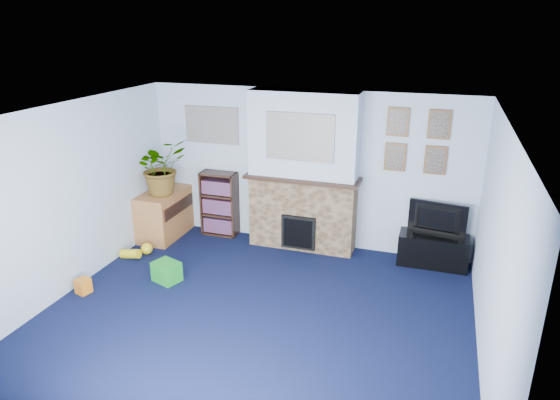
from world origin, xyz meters
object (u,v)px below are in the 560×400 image
(television, at_px, (436,220))
(sideboard, at_px, (164,215))
(tv_stand, at_px, (433,250))
(bookshelf, at_px, (220,205))

(television, distance_m, sideboard, 4.21)
(tv_stand, bearing_deg, bookshelf, 178.70)
(tv_stand, relative_size, television, 1.19)
(television, xyz_separation_m, sideboard, (-4.19, -0.30, -0.34))
(tv_stand, height_order, bookshelf, bookshelf)
(tv_stand, relative_size, sideboard, 0.99)
(tv_stand, bearing_deg, sideboard, -176.18)
(sideboard, bearing_deg, tv_stand, 3.82)
(tv_stand, distance_m, bookshelf, 3.37)
(tv_stand, distance_m, sideboard, 4.20)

